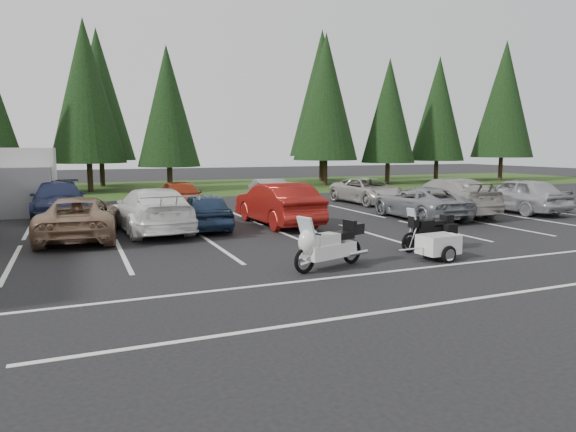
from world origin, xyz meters
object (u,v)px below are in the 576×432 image
(touring_motorcycle, at_px, (329,241))
(car_near_2, at_px, (79,218))
(adventure_motorcycle, at_px, (428,228))
(car_near_4, at_px, (204,211))
(car_far_2, at_px, (181,196))
(car_near_3, at_px, (152,210))
(car_near_5, at_px, (277,204))
(box_truck, at_px, (26,180))
(car_near_6, at_px, (420,203))
(car_near_8, at_px, (519,195))
(car_far_4, at_px, (368,191))
(car_far_1, at_px, (59,200))
(cargo_trailer, at_px, (438,247))
(car_near_7, at_px, (447,196))
(car_far_3, at_px, (272,193))

(touring_motorcycle, bearing_deg, car_near_2, 112.08)
(touring_motorcycle, height_order, adventure_motorcycle, touring_motorcycle)
(car_near_4, xyz_separation_m, car_far_2, (0.20, 5.25, 0.05))
(car_near_3, height_order, car_near_4, car_near_3)
(car_near_5, bearing_deg, car_near_4, -2.62)
(box_truck, distance_m, car_near_2, 8.70)
(box_truck, relative_size, car_near_4, 1.43)
(adventure_motorcycle, bearing_deg, car_near_3, 131.37)
(car_far_2, bearing_deg, car_near_4, -91.47)
(car_near_4, height_order, car_near_5, car_near_5)
(car_near_6, relative_size, car_far_2, 1.12)
(car_near_8, bearing_deg, car_far_2, -21.91)
(car_near_3, distance_m, car_near_8, 16.08)
(box_truck, relative_size, car_far_4, 1.16)
(car_near_2, height_order, car_near_5, car_near_5)
(car_far_2, bearing_deg, car_near_3, -110.42)
(box_truck, height_order, car_far_2, box_truck)
(box_truck, relative_size, touring_motorcycle, 2.29)
(car_near_2, xyz_separation_m, adventure_motorcycle, (9.11, -5.86, -0.04))
(car_far_1, bearing_deg, car_near_5, -36.55)
(car_near_5, bearing_deg, car_far_1, -37.43)
(car_near_6, bearing_deg, car_near_3, -1.76)
(car_near_4, height_order, car_far_2, car_far_2)
(car_far_2, relative_size, cargo_trailer, 2.91)
(car_near_3, bearing_deg, box_truck, -65.11)
(car_near_6, relative_size, car_far_4, 0.99)
(car_near_7, bearing_deg, car_far_3, -38.75)
(box_truck, bearing_deg, car_far_4, -10.35)
(car_near_3, height_order, car_far_2, car_near_3)
(box_truck, xyz_separation_m, car_far_4, (16.15, -2.95, -0.78))
(box_truck, xyz_separation_m, touring_motorcycle, (7.59, -15.14, -0.77))
(car_near_4, distance_m, car_far_3, 7.40)
(car_far_3, bearing_deg, cargo_trailer, -87.32)
(car_far_3, xyz_separation_m, adventure_motorcycle, (0.19, -11.92, -0.03))
(car_near_6, xyz_separation_m, cargo_trailer, (-4.40, -6.62, -0.32))
(car_near_2, distance_m, cargo_trailer, 11.06)
(car_near_7, xyz_separation_m, car_near_8, (3.56, -0.58, -0.02))
(car_near_6, height_order, adventure_motorcycle, car_near_6)
(adventure_motorcycle, bearing_deg, car_far_2, 106.91)
(car_near_2, height_order, car_far_3, car_near_2)
(car_near_8, distance_m, car_far_3, 11.45)
(car_far_2, xyz_separation_m, touring_motorcycle, (1.16, -12.38, -0.05))
(box_truck, bearing_deg, car_near_8, -23.17)
(car_near_4, xyz_separation_m, car_near_6, (8.85, -0.73, -0.01))
(car_near_2, distance_m, car_far_3, 10.79)
(box_truck, xyz_separation_m, car_far_2, (6.43, -2.76, -0.73))
(car_near_3, xyz_separation_m, car_far_1, (-3.07, 5.31, -0.02))
(car_far_3, bearing_deg, car_near_7, -40.48)
(cargo_trailer, bearing_deg, car_near_2, 136.40)
(car_near_4, bearing_deg, car_far_2, -88.72)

